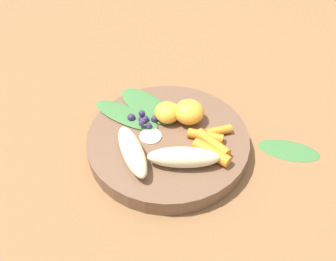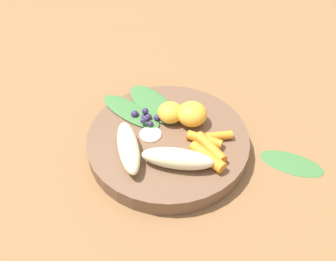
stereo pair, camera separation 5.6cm
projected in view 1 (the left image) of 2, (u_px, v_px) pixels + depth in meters
ground_plane at (168, 147)px, 0.59m from camera, size 2.40×2.40×0.00m
bowl at (168, 141)px, 0.58m from camera, size 0.28×0.28×0.03m
banana_peeled_left at (181, 158)px, 0.51m from camera, size 0.12×0.07×0.03m
banana_peeled_right at (132, 151)px, 0.52m from camera, size 0.04×0.11×0.03m
orange_segment_near at (167, 112)px, 0.58m from camera, size 0.05×0.05×0.03m
orange_segment_far at (189, 112)px, 0.58m from camera, size 0.05×0.05×0.04m
carrot_front at (211, 152)px, 0.52m from camera, size 0.05×0.07×0.02m
carrot_mid_left at (213, 143)px, 0.54m from camera, size 0.04×0.07×0.02m
carrot_mid_right at (205, 136)px, 0.55m from camera, size 0.06×0.05×0.02m
carrot_rear at (218, 131)px, 0.56m from camera, size 0.05×0.02×0.01m
blueberry_pile at (143, 120)px, 0.58m from camera, size 0.05×0.04×0.02m
coconut_shred_patch at (151, 136)px, 0.56m from camera, size 0.04×0.04×0.00m
kale_leaf_left at (148, 106)px, 0.62m from camera, size 0.11×0.15×0.01m
kale_leaf_right at (126, 115)px, 0.60m from camera, size 0.12×0.14×0.01m
kale_leaf_stray at (289, 150)px, 0.58m from camera, size 0.12×0.10×0.01m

